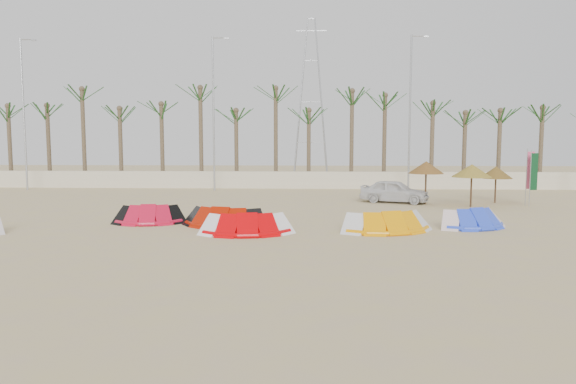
{
  "coord_description": "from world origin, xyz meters",
  "views": [
    {
      "loc": [
        1.04,
        -16.96,
        3.56
      ],
      "look_at": [
        0.0,
        6.0,
        1.3
      ],
      "focal_mm": 32.0,
      "sensor_mm": 36.0,
      "label": 1
    }
  ],
  "objects_px": {
    "kite_blue": "(472,217)",
    "parasol_mid": "(472,171)",
    "kite_red_left": "(151,213)",
    "kite_red_right": "(248,222)",
    "car": "(395,191)",
    "parasol_left": "(426,167)",
    "parasol_right": "(496,172)",
    "kite_red_mid": "(225,216)",
    "kite_orange": "(386,220)"
  },
  "relations": [
    {
      "from": "kite_red_left",
      "to": "kite_orange",
      "type": "height_order",
      "value": "same"
    },
    {
      "from": "parasol_right",
      "to": "car",
      "type": "bearing_deg",
      "value": -178.04
    },
    {
      "from": "kite_red_right",
      "to": "kite_red_left",
      "type": "bearing_deg",
      "value": 152.85
    },
    {
      "from": "kite_red_mid",
      "to": "car",
      "type": "distance_m",
      "value": 12.13
    },
    {
      "from": "kite_red_mid",
      "to": "kite_red_right",
      "type": "bearing_deg",
      "value": -55.54
    },
    {
      "from": "parasol_mid",
      "to": "kite_red_mid",
      "type": "bearing_deg",
      "value": -151.44
    },
    {
      "from": "car",
      "to": "kite_orange",
      "type": "bearing_deg",
      "value": -169.88
    },
    {
      "from": "kite_red_left",
      "to": "kite_red_mid",
      "type": "bearing_deg",
      "value": -9.74
    },
    {
      "from": "parasol_mid",
      "to": "kite_red_left",
      "type": "bearing_deg",
      "value": -158.6
    },
    {
      "from": "kite_red_right",
      "to": "parasol_left",
      "type": "xyz_separation_m",
      "value": [
        9.0,
        9.66,
        1.68
      ]
    },
    {
      "from": "kite_blue",
      "to": "kite_red_mid",
      "type": "bearing_deg",
      "value": -179.88
    },
    {
      "from": "parasol_left",
      "to": "parasol_right",
      "type": "bearing_deg",
      "value": 11.86
    },
    {
      "from": "kite_red_mid",
      "to": "car",
      "type": "bearing_deg",
      "value": 45.03
    },
    {
      "from": "kite_blue",
      "to": "kite_red_left",
      "type": "bearing_deg",
      "value": 177.69
    },
    {
      "from": "kite_red_mid",
      "to": "kite_orange",
      "type": "xyz_separation_m",
      "value": [
        6.72,
        -0.99,
        0.0
      ]
    },
    {
      "from": "parasol_mid",
      "to": "parasol_left",
      "type": "bearing_deg",
      "value": 152.95
    },
    {
      "from": "kite_orange",
      "to": "car",
      "type": "xyz_separation_m",
      "value": [
        1.85,
        9.56,
        0.25
      ]
    },
    {
      "from": "parasol_left",
      "to": "car",
      "type": "height_order",
      "value": "parasol_left"
    },
    {
      "from": "parasol_mid",
      "to": "parasol_right",
      "type": "bearing_deg",
      "value": 44.99
    },
    {
      "from": "car",
      "to": "parasol_left",
      "type": "bearing_deg",
      "value": -91.61
    },
    {
      "from": "kite_orange",
      "to": "parasol_mid",
      "type": "bearing_deg",
      "value": 53.64
    },
    {
      "from": "kite_red_right",
      "to": "kite_blue",
      "type": "bearing_deg",
      "value": 10.99
    },
    {
      "from": "parasol_mid",
      "to": "car",
      "type": "height_order",
      "value": "parasol_mid"
    },
    {
      "from": "car",
      "to": "kite_red_right",
      "type": "bearing_deg",
      "value": 165.65
    },
    {
      "from": "kite_red_left",
      "to": "kite_red_right",
      "type": "height_order",
      "value": "same"
    },
    {
      "from": "parasol_right",
      "to": "parasol_mid",
      "type": "bearing_deg",
      "value": -135.01
    },
    {
      "from": "kite_red_left",
      "to": "kite_red_right",
      "type": "distance_m",
      "value": 5.14
    },
    {
      "from": "kite_red_right",
      "to": "parasol_left",
      "type": "distance_m",
      "value": 13.31
    },
    {
      "from": "kite_red_left",
      "to": "car",
      "type": "height_order",
      "value": "car"
    },
    {
      "from": "parasol_mid",
      "to": "car",
      "type": "xyz_separation_m",
      "value": [
        -3.86,
        1.82,
        -1.31
      ]
    },
    {
      "from": "kite_red_left",
      "to": "kite_red_right",
      "type": "bearing_deg",
      "value": -27.15
    },
    {
      "from": "kite_blue",
      "to": "parasol_mid",
      "type": "distance_m",
      "value": 7.2
    },
    {
      "from": "kite_red_right",
      "to": "kite_blue",
      "type": "relative_size",
      "value": 1.07
    },
    {
      "from": "parasol_mid",
      "to": "car",
      "type": "distance_m",
      "value": 4.46
    },
    {
      "from": "kite_blue",
      "to": "car",
      "type": "bearing_deg",
      "value": 102.25
    },
    {
      "from": "kite_orange",
      "to": "kite_blue",
      "type": "bearing_deg",
      "value": 15.22
    },
    {
      "from": "kite_blue",
      "to": "parasol_mid",
      "type": "height_order",
      "value": "parasol_mid"
    },
    {
      "from": "kite_blue",
      "to": "parasol_mid",
      "type": "xyz_separation_m",
      "value": [
        2.0,
        6.74,
        1.57
      ]
    },
    {
      "from": "kite_red_left",
      "to": "kite_blue",
      "type": "bearing_deg",
      "value": -2.31
    },
    {
      "from": "kite_orange",
      "to": "parasol_right",
      "type": "distance_m",
      "value": 12.52
    },
    {
      "from": "kite_orange",
      "to": "parasol_mid",
      "type": "relative_size",
      "value": 1.71
    },
    {
      "from": "kite_orange",
      "to": "parasol_mid",
      "type": "distance_m",
      "value": 9.75
    },
    {
      "from": "kite_red_mid",
      "to": "kite_blue",
      "type": "xyz_separation_m",
      "value": [
        10.43,
        0.02,
        -0.0
      ]
    },
    {
      "from": "kite_red_right",
      "to": "car",
      "type": "distance_m",
      "value": 12.7
    },
    {
      "from": "parasol_mid",
      "to": "kite_red_right",
      "type": "bearing_deg",
      "value": -142.73
    },
    {
      "from": "kite_red_right",
      "to": "kite_orange",
      "type": "relative_size",
      "value": 0.92
    },
    {
      "from": "kite_red_mid",
      "to": "parasol_left",
      "type": "distance_m",
      "value": 13.01
    },
    {
      "from": "parasol_mid",
      "to": "car",
      "type": "relative_size",
      "value": 0.59
    },
    {
      "from": "kite_red_left",
      "to": "kite_red_right",
      "type": "relative_size",
      "value": 0.87
    },
    {
      "from": "parasol_right",
      "to": "kite_blue",
      "type": "bearing_deg",
      "value": -114.63
    }
  ]
}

